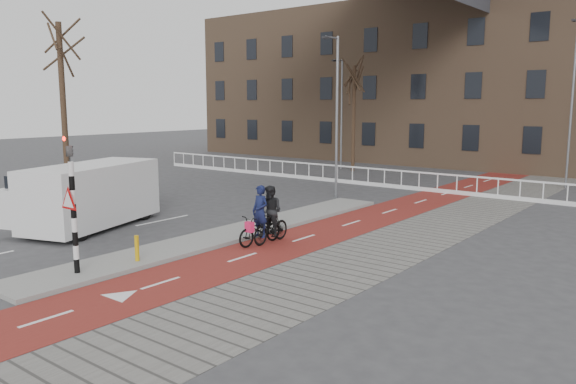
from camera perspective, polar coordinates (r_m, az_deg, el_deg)
The scene contains 16 objects.
ground at distance 16.26m, azimuth -13.42°, elevation -7.12°, with size 120.00×120.00×0.00m, color #38383A.
bike_lane at distance 22.85m, azimuth 9.09°, elevation -2.32°, with size 2.50×60.00×0.01m, color maroon.
sidewalk at distance 21.67m, azimuth 15.58°, elevation -3.16°, with size 3.00×60.00×0.01m, color slate.
curb_island at distance 19.35m, azimuth -5.43°, elevation -4.14°, with size 1.80×16.00×0.12m, color gray.
traffic_signal at distance 15.19m, azimuth -21.07°, elevation -0.90°, with size 0.80×0.80×3.68m.
bollard at distance 16.14m, azimuth -15.10°, elevation -5.53°, with size 0.12×0.12×0.72m, color #CA9B0B.
cyclist_near at distance 17.80m, azimuth -2.85°, elevation -3.35°, with size 0.75×1.85×1.89m.
cyclist_far at distance 17.97m, azimuth -1.75°, elevation -2.79°, with size 0.80×1.72×1.85m.
van at distance 21.33m, azimuth -19.30°, elevation -0.24°, with size 3.70×5.74×2.29m.
railing at distance 32.04m, azimuth 5.03°, elevation 1.53°, with size 28.00×0.10×0.99m.
townhouse_row at distance 44.49m, azimuth 18.33°, elevation 12.88°, with size 46.00×10.00×15.90m.
tree_left at distance 28.65m, azimuth -21.83°, elevation 7.61°, with size 0.27×0.27×8.15m, color #322316.
tree_mid at distance 37.37m, azimuth 6.68°, elevation 7.38°, with size 0.23×0.23×6.87m, color #322316.
streetlight_near at distance 26.51m, azimuth 4.98°, elevation 7.44°, with size 0.12×0.12×7.49m, color slate.
streetlight_left at distance 38.46m, azimuth 5.47°, elevation 7.80°, with size 0.12×0.12×7.36m, color slate.
streetlight_right at distance 32.95m, azimuth 26.87°, elevation 7.82°, with size 0.12×0.12×8.65m, color slate.
Camera 1 is at (12.31, -9.64, 4.44)m, focal length 35.00 mm.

